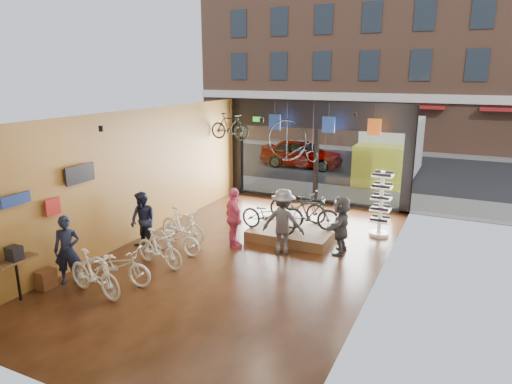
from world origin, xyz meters
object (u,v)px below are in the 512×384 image
Objects in this scene: customer_5 at (341,225)px; display_bike_left at (268,215)px; street_car at (302,153)px; floor_bike_3 at (159,248)px; penny_farthing at (295,142)px; customer_3 at (283,222)px; display_bike_right at (298,206)px; floor_bike_2 at (118,265)px; customer_2 at (234,218)px; hung_bike at (230,127)px; sunglasses_rack at (381,204)px; customer_0 at (67,250)px; floor_bike_4 at (176,238)px; box_truck at (389,151)px; floor_bike_1 at (94,273)px; display_platform at (293,233)px; floor_bike_5 at (182,225)px; customer_1 at (143,221)px; display_bike_mid at (310,214)px.

display_bike_left is at bearing -92.10° from customer_5.
street_car is 13.53m from floor_bike_3.
customer_3 is at bearing -73.39° from penny_farthing.
display_bike_right is (2.19, 4.13, 0.31)m from floor_bike_3.
penny_farthing reaches higher than display_bike_right.
floor_bike_3 reaches higher than floor_bike_2.
customer_2 is 4.73m from hung_bike.
sunglasses_rack is 6.04m from hung_bike.
display_bike_left is 5.50m from customer_0.
sunglasses_rack is at bearing 157.71° from customer_5.
customer_3 reaches higher than floor_bike_4.
penny_farthing reaches higher than box_truck.
floor_bike_1 is 4.14m from customer_2.
display_platform is (2.48, 2.48, -0.28)m from floor_bike_4.
street_car is at bearing 108.62° from display_platform.
hung_bike reaches higher than floor_bike_1.
floor_bike_4 is 1.01× the size of customer_5.
hung_bike reaches higher than display_platform.
display_bike_left is at bearing -21.52° from floor_bike_3.
hung_bike is at bearing 53.07° from customer_0.
floor_bike_5 is 4.55m from customer_5.
customer_1 is 0.93× the size of penny_farthing.
customer_5 is at bearing -121.84° from customer_2.
floor_bike_4 is 0.97× the size of display_bike_mid.
floor_bike_3 is 0.97× the size of customer_1.
floor_bike_1 is at bearing 47.21° from customer_3.
customer_0 is at bearing 87.59° from floor_bike_1.
box_truck is 10.78m from customer_2.
street_car reaches higher than floor_bike_2.
customer_5 reaches higher than floor_bike_5.
penny_farthing reaches higher than floor_bike_2.
display_bike_mid reaches higher than floor_bike_5.
display_platform is 1.36× the size of penny_farthing.
customer_5 is at bearing -18.95° from display_platform.
customer_1 is (-0.62, -0.97, 0.32)m from floor_bike_5.
display_bike_right is at bearing -128.12° from customer_5.
customer_1 reaches higher than customer_0.
display_bike_mid is at bearing -39.07° from floor_bike_2.
floor_bike_1 is at bearing -102.64° from penny_farthing.
penny_farthing is (-2.12, -6.60, 1.16)m from box_truck.
floor_bike_3 is 4.50m from display_bike_mid.
display_bike_mid is 0.94× the size of customer_3.
floor_bike_3 is at bearing 123.95° from display_bike_mid.
sunglasses_rack is (2.28, 1.32, 0.85)m from display_platform.
floor_bike_3 is (0.26, 1.21, 0.03)m from floor_bike_2.
floor_bike_5 is 1.20m from customer_1.
customer_5 is at bearing 6.27° from customer_0.
customer_3 reaches higher than customer_5.
display_bike_left is 1.11× the size of customer_5.
floor_bike_2 is 7.56m from penny_farthing.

